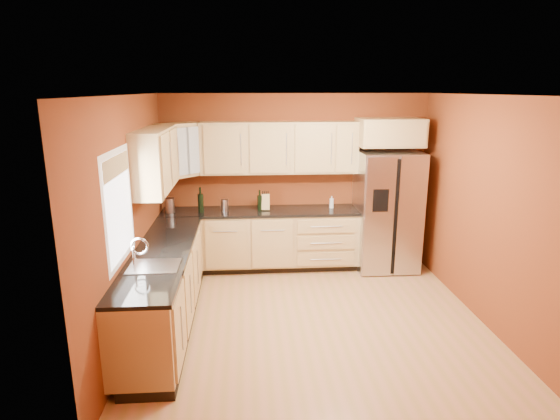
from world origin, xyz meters
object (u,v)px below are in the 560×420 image
(canister_left, at_px, (225,205))
(soap_dispenser, at_px, (332,202))
(knife_block, at_px, (266,202))
(wine_bottle_a, at_px, (201,200))
(refrigerator, at_px, (387,211))

(canister_left, xyz_separation_m, soap_dispenser, (1.60, 0.08, 0.00))
(canister_left, height_order, knife_block, knife_block)
(canister_left, distance_m, wine_bottle_a, 0.36)
(canister_left, height_order, wine_bottle_a, wine_bottle_a)
(canister_left, xyz_separation_m, wine_bottle_a, (-0.34, -0.04, 0.10))
(canister_left, height_order, soap_dispenser, soap_dispenser)
(knife_block, distance_m, soap_dispenser, 1.00)
(refrigerator, relative_size, knife_block, 7.53)
(refrigerator, relative_size, wine_bottle_a, 4.80)
(knife_block, bearing_deg, soap_dispenser, 4.85)
(canister_left, distance_m, soap_dispenser, 1.60)
(canister_left, relative_size, wine_bottle_a, 0.47)
(refrigerator, distance_m, knife_block, 1.82)
(soap_dispenser, bearing_deg, canister_left, -177.26)
(knife_block, bearing_deg, wine_bottle_a, -172.00)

